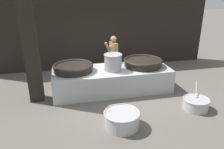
# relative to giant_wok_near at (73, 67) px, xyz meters

# --- Properties ---
(ground_plane) EXTENTS (60.00, 60.00, 0.00)m
(ground_plane) POSITION_rel_giant_wok_near_xyz_m (1.25, -0.11, -0.88)
(ground_plane) COLOR #666059
(back_wall) EXTENTS (9.80, 0.24, 3.51)m
(back_wall) POSITION_rel_giant_wok_near_xyz_m (1.25, 2.51, 0.88)
(back_wall) COLOR black
(back_wall) RESTS_ON ground_plane
(support_pillar) EXTENTS (0.40, 0.40, 3.51)m
(support_pillar) POSITION_rel_giant_wok_near_xyz_m (-1.17, -0.24, 0.88)
(support_pillar) COLOR black
(support_pillar) RESTS_ON ground_plane
(hearth_platform) EXTENTS (3.87, 1.41, 0.75)m
(hearth_platform) POSITION_rel_giant_wok_near_xyz_m (1.25, -0.11, -0.50)
(hearth_platform) COLOR #B2B7B7
(hearth_platform) RESTS_ON ground_plane
(giant_wok_near) EXTENTS (1.29, 1.29, 0.23)m
(giant_wok_near) POSITION_rel_giant_wok_near_xyz_m (0.00, 0.00, 0.00)
(giant_wok_near) COLOR black
(giant_wok_near) RESTS_ON hearth_platform
(giant_wok_far) EXTENTS (1.32, 1.32, 0.25)m
(giant_wok_far) POSITION_rel_giant_wok_near_xyz_m (2.36, -0.03, 0.01)
(giant_wok_far) COLOR black
(giant_wok_far) RESTS_ON hearth_platform
(stock_pot) EXTENTS (0.59, 0.59, 0.54)m
(stock_pot) POSITION_rel_giant_wok_near_xyz_m (1.26, -0.22, 0.16)
(stock_pot) COLOR #9E9EA3
(stock_pot) RESTS_ON hearth_platform
(cook) EXTENTS (0.42, 0.63, 1.64)m
(cook) POSITION_rel_giant_wok_near_xyz_m (1.54, 0.94, 0.01)
(cook) COLOR #9E7551
(cook) RESTS_ON ground_plane
(prep_bowl_vegetables) EXTENTS (0.74, 0.90, 0.63)m
(prep_bowl_vegetables) POSITION_rel_giant_wok_near_xyz_m (3.29, -1.90, -0.70)
(prep_bowl_vegetables) COLOR #B7B7BC
(prep_bowl_vegetables) RESTS_ON ground_plane
(prep_bowl_meat) EXTENTS (0.91, 0.91, 0.41)m
(prep_bowl_meat) POSITION_rel_giant_wok_near_xyz_m (1.00, -2.26, -0.65)
(prep_bowl_meat) COLOR #B7B7BC
(prep_bowl_meat) RESTS_ON ground_plane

